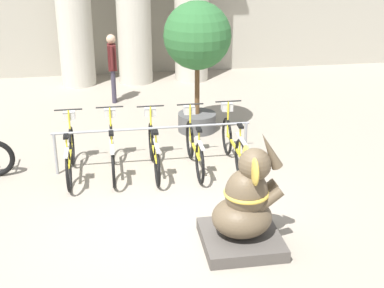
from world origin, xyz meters
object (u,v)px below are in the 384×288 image
object	(u,v)px
person_pedestrian	(112,62)
potted_tree	(197,44)
bicycle_1	(112,150)
bicycle_4	(233,143)
elephant_statue	(245,209)
bicycle_3	(194,147)
bicycle_2	(154,149)
bicycle_0	(70,153)

from	to	relation	value
person_pedestrian	potted_tree	size ratio (longest dim) A/B	0.62
bicycle_1	bicycle_4	xyz separation A→B (m)	(2.14, -0.01, 0.00)
elephant_statue	bicycle_3	bearing A→B (deg)	96.02
bicycle_2	bicycle_3	bearing A→B (deg)	-0.25
bicycle_2	bicycle_3	xyz separation A→B (m)	(0.71, -0.00, 0.00)
bicycle_3	bicycle_2	bearing A→B (deg)	179.75
bicycle_1	bicycle_2	world-z (taller)	same
bicycle_0	bicycle_3	bearing A→B (deg)	-1.12
person_pedestrian	potted_tree	distance (m)	2.91
bicycle_3	potted_tree	distance (m)	2.35
bicycle_1	person_pedestrian	distance (m)	4.04
potted_tree	bicycle_4	bearing A→B (deg)	-78.89
bicycle_2	person_pedestrian	bearing A→B (deg)	98.26
bicycle_3	bicycle_4	bearing A→B (deg)	4.58
bicycle_1	potted_tree	xyz separation A→B (m)	(1.79, 1.77, 1.42)
bicycle_4	bicycle_0	bearing A→B (deg)	-179.69
person_pedestrian	potted_tree	world-z (taller)	potted_tree
bicycle_2	potted_tree	world-z (taller)	potted_tree
person_pedestrian	elephant_statue	bearing A→B (deg)	-76.60
bicycle_1	bicycle_2	size ratio (longest dim) A/B	1.00
bicycle_3	potted_tree	world-z (taller)	potted_tree
bicycle_1	bicycle_3	world-z (taller)	same
bicycle_2	bicycle_4	distance (m)	1.43
bicycle_3	potted_tree	bearing A→B (deg)	78.85
bicycle_1	bicycle_4	size ratio (longest dim) A/B	1.00
bicycle_2	elephant_statue	distance (m)	2.71
bicycle_4	potted_tree	distance (m)	2.31
bicycle_2	bicycle_3	distance (m)	0.71
bicycle_1	bicycle_2	distance (m)	0.72
bicycle_2	bicycle_3	world-z (taller)	same
bicycle_0	potted_tree	distance (m)	3.40
bicycle_0	bicycle_2	distance (m)	1.43
bicycle_2	bicycle_3	size ratio (longest dim) A/B	1.00
bicycle_1	bicycle_4	distance (m)	2.14
potted_tree	bicycle_1	bearing A→B (deg)	-135.29
bicycle_0	bicycle_1	world-z (taller)	same
bicycle_0	bicycle_2	size ratio (longest dim) A/B	1.00
potted_tree	bicycle_0	bearing A→B (deg)	-144.28
bicycle_2	potted_tree	distance (m)	2.56
bicycle_4	elephant_statue	world-z (taller)	elephant_statue
bicycle_4	elephant_statue	distance (m)	2.62
bicycle_1	elephant_statue	xyz separation A→B (m)	(1.69, -2.59, 0.14)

